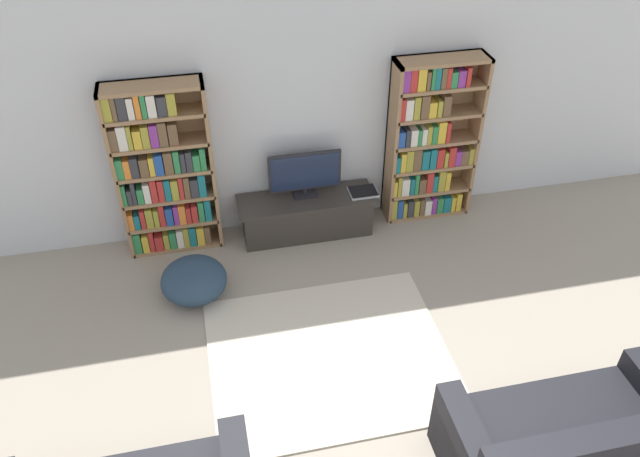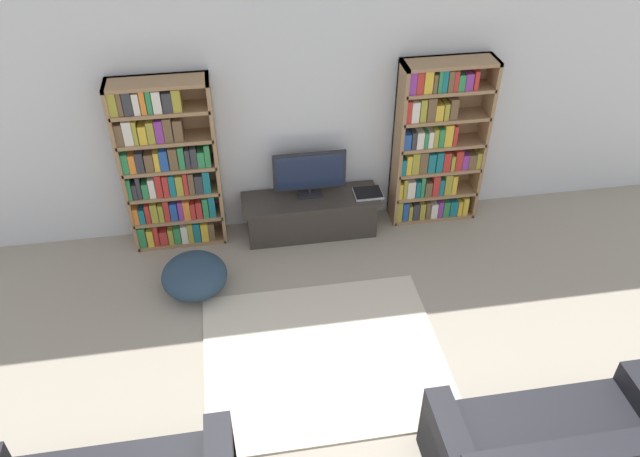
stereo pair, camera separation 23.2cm
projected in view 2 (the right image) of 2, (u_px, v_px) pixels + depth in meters
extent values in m
cube|color=silver|center=(299.00, 109.00, 6.09)|extent=(8.80, 0.06, 2.60)
cube|color=#93704C|center=(123.00, 171.00, 5.96)|extent=(0.04, 0.30, 1.78)
cube|color=#93704C|center=(217.00, 163.00, 6.07)|extent=(0.04, 0.30, 1.78)
cube|color=#93704C|center=(171.00, 160.00, 6.12)|extent=(0.93, 0.04, 1.78)
cube|color=#93704C|center=(156.00, 82.00, 5.48)|extent=(0.93, 0.30, 0.04)
cube|color=#93704C|center=(183.00, 237.00, 6.55)|extent=(0.89, 0.30, 0.04)
cube|color=#2D7F47|center=(143.00, 232.00, 6.41)|extent=(0.08, 0.24, 0.24)
cube|color=gold|center=(151.00, 233.00, 6.43)|extent=(0.06, 0.24, 0.20)
cube|color=#B72D28|center=(157.00, 230.00, 6.42)|extent=(0.05, 0.24, 0.24)
cube|color=#B72D28|center=(164.00, 232.00, 6.45)|extent=(0.08, 0.24, 0.17)
cube|color=#9E9333|center=(171.00, 231.00, 6.46)|extent=(0.05, 0.24, 0.18)
cube|color=#2D7F47|center=(177.00, 230.00, 6.46)|extent=(0.07, 0.24, 0.20)
cube|color=silver|center=(185.00, 229.00, 6.47)|extent=(0.07, 0.24, 0.21)
cube|color=#9E9333|center=(191.00, 227.00, 6.47)|extent=(0.05, 0.24, 0.23)
cube|color=#196B75|center=(197.00, 227.00, 6.48)|extent=(0.07, 0.24, 0.23)
cube|color=gold|center=(205.00, 227.00, 6.49)|extent=(0.07, 0.24, 0.21)
cube|color=brown|center=(211.00, 226.00, 6.50)|extent=(0.06, 0.24, 0.21)
cube|color=#93704C|center=(179.00, 215.00, 6.37)|extent=(0.89, 0.30, 0.04)
cube|color=orange|center=(137.00, 211.00, 6.24)|extent=(0.05, 0.24, 0.18)
cube|color=#196B75|center=(143.00, 211.00, 6.25)|extent=(0.06, 0.24, 0.16)
cube|color=#B72D28|center=(148.00, 209.00, 6.25)|extent=(0.04, 0.24, 0.21)
cube|color=#9E9333|center=(155.00, 208.00, 6.25)|extent=(0.07, 0.24, 0.21)
cube|color=#9E9333|center=(161.00, 208.00, 6.27)|extent=(0.05, 0.24, 0.20)
cube|color=#B72D28|center=(167.00, 205.00, 6.26)|extent=(0.05, 0.24, 0.24)
cube|color=#234C99|center=(174.00, 206.00, 6.28)|extent=(0.07, 0.24, 0.20)
cube|color=#7F338C|center=(181.00, 205.00, 6.29)|extent=(0.05, 0.24, 0.21)
cube|color=orange|center=(187.00, 205.00, 6.29)|extent=(0.07, 0.24, 0.21)
cube|color=#B72D28|center=(193.00, 205.00, 6.31)|extent=(0.04, 0.24, 0.18)
cube|color=#B72D28|center=(199.00, 204.00, 6.31)|extent=(0.06, 0.24, 0.19)
cube|color=#2D7F47|center=(205.00, 202.00, 6.31)|extent=(0.06, 0.24, 0.23)
cube|color=#196B75|center=(212.00, 201.00, 6.32)|extent=(0.06, 0.24, 0.24)
cube|color=#93704C|center=(175.00, 191.00, 6.19)|extent=(0.89, 0.30, 0.04)
cube|color=#2D7F47|center=(130.00, 184.00, 6.04)|extent=(0.04, 0.24, 0.22)
cube|color=#333338|center=(135.00, 187.00, 6.07)|extent=(0.04, 0.24, 0.16)
cube|color=#333338|center=(139.00, 183.00, 6.05)|extent=(0.04, 0.24, 0.24)
cube|color=#2D7F47|center=(146.00, 186.00, 6.08)|extent=(0.06, 0.24, 0.16)
cube|color=silver|center=(152.00, 183.00, 6.08)|extent=(0.06, 0.24, 0.21)
cube|color=#B72D28|center=(159.00, 181.00, 6.07)|extent=(0.06, 0.24, 0.24)
cube|color=#B72D28|center=(166.00, 181.00, 6.08)|extent=(0.05, 0.24, 0.23)
cube|color=#196B75|center=(172.00, 180.00, 6.09)|extent=(0.06, 0.24, 0.23)
cube|color=#9E9333|center=(179.00, 180.00, 6.11)|extent=(0.07, 0.24, 0.22)
cube|color=#B72D28|center=(186.00, 179.00, 6.10)|extent=(0.04, 0.24, 0.24)
cube|color=brown|center=(191.00, 179.00, 6.11)|extent=(0.05, 0.24, 0.23)
cube|color=#333338|center=(199.00, 179.00, 6.13)|extent=(0.08, 0.24, 0.20)
cube|color=#196B75|center=(206.00, 177.00, 6.13)|extent=(0.07, 0.24, 0.24)
cube|color=#93704C|center=(170.00, 165.00, 6.00)|extent=(0.89, 0.30, 0.04)
cube|color=#2D7F47|center=(126.00, 159.00, 5.87)|extent=(0.06, 0.24, 0.20)
cube|color=orange|center=(133.00, 159.00, 5.88)|extent=(0.06, 0.24, 0.19)
cube|color=#333338|center=(140.00, 158.00, 5.88)|extent=(0.07, 0.24, 0.21)
cube|color=brown|center=(149.00, 158.00, 5.90)|extent=(0.08, 0.24, 0.18)
cube|color=gold|center=(157.00, 157.00, 5.91)|extent=(0.05, 0.24, 0.19)
cube|color=#234C99|center=(164.00, 155.00, 5.91)|extent=(0.08, 0.24, 0.21)
cube|color=brown|center=(173.00, 154.00, 5.92)|extent=(0.08, 0.24, 0.23)
cube|color=#2D7F47|center=(181.00, 153.00, 5.93)|extent=(0.06, 0.24, 0.23)
cube|color=#333338|center=(187.00, 154.00, 5.94)|extent=(0.04, 0.24, 0.20)
cube|color=#333338|center=(194.00, 153.00, 5.95)|extent=(0.06, 0.24, 0.21)
cube|color=#2D7F47|center=(201.00, 154.00, 5.97)|extent=(0.06, 0.24, 0.17)
cube|color=#2D7F47|center=(207.00, 151.00, 5.96)|extent=(0.05, 0.24, 0.23)
cube|color=#93704C|center=(166.00, 138.00, 5.82)|extent=(0.89, 0.30, 0.04)
cube|color=brown|center=(120.00, 130.00, 5.68)|extent=(0.07, 0.24, 0.21)
cube|color=silver|center=(128.00, 128.00, 5.69)|extent=(0.08, 0.24, 0.24)
cube|color=#9E9333|center=(136.00, 128.00, 5.70)|extent=(0.04, 0.24, 0.23)
cube|color=gold|center=(143.00, 130.00, 5.72)|extent=(0.07, 0.24, 0.18)
cube|color=#9E9333|center=(151.00, 128.00, 5.72)|extent=(0.07, 0.24, 0.21)
cube|color=#7F338C|center=(159.00, 127.00, 5.73)|extent=(0.07, 0.24, 0.22)
cube|color=brown|center=(168.00, 125.00, 5.73)|extent=(0.08, 0.24, 0.24)
cube|color=brown|center=(178.00, 126.00, 5.75)|extent=(0.08, 0.24, 0.21)
cube|color=#93704C|center=(161.00, 109.00, 5.64)|extent=(0.89, 0.30, 0.04)
cube|color=#9E9333|center=(113.00, 100.00, 5.50)|extent=(0.07, 0.24, 0.22)
cube|color=brown|center=(120.00, 98.00, 5.50)|extent=(0.04, 0.24, 0.24)
cube|color=#333338|center=(128.00, 98.00, 5.51)|extent=(0.08, 0.24, 0.24)
cube|color=silver|center=(137.00, 99.00, 5.53)|extent=(0.06, 0.24, 0.20)
cube|color=orange|center=(143.00, 97.00, 5.53)|extent=(0.05, 0.24, 0.23)
cube|color=#2D7F47|center=(149.00, 96.00, 5.53)|extent=(0.04, 0.24, 0.24)
cube|color=silver|center=(157.00, 97.00, 5.55)|extent=(0.08, 0.24, 0.21)
cube|color=#333338|center=(167.00, 98.00, 5.57)|extent=(0.08, 0.24, 0.19)
cube|color=#9E9333|center=(177.00, 96.00, 5.57)|extent=(0.08, 0.24, 0.21)
cube|color=#93704C|center=(398.00, 147.00, 6.30)|extent=(0.04, 0.30, 1.78)
cube|color=#93704C|center=(481.00, 140.00, 6.42)|extent=(0.04, 0.30, 1.78)
cube|color=#93704C|center=(436.00, 138.00, 6.46)|extent=(0.93, 0.04, 1.78)
cube|color=#93704C|center=(451.00, 62.00, 5.83)|extent=(0.93, 0.30, 0.04)
cube|color=#93704C|center=(431.00, 213.00, 6.90)|extent=(0.89, 0.30, 0.04)
cube|color=#9E9333|center=(397.00, 207.00, 6.75)|extent=(0.06, 0.24, 0.24)
cube|color=#234C99|center=(403.00, 207.00, 6.76)|extent=(0.06, 0.24, 0.23)
cube|color=#9E9333|center=(408.00, 208.00, 6.78)|extent=(0.04, 0.24, 0.18)
cube|color=#333338|center=(414.00, 207.00, 6.78)|extent=(0.07, 0.24, 0.21)
cube|color=#9E9333|center=(420.00, 206.00, 6.80)|extent=(0.06, 0.24, 0.20)
cube|color=brown|center=(425.00, 205.00, 6.80)|extent=(0.05, 0.24, 0.21)
cube|color=silver|center=(431.00, 206.00, 6.82)|extent=(0.07, 0.24, 0.18)
cube|color=#7F338C|center=(437.00, 204.00, 6.82)|extent=(0.05, 0.24, 0.20)
cube|color=#2D7F47|center=(443.00, 204.00, 6.83)|extent=(0.07, 0.24, 0.19)
cube|color=#196B75|center=(451.00, 203.00, 6.84)|extent=(0.08, 0.24, 0.19)
cube|color=gold|center=(457.00, 203.00, 6.85)|extent=(0.05, 0.24, 0.18)
cube|color=gold|center=(462.00, 201.00, 6.85)|extent=(0.06, 0.24, 0.22)
cube|color=#93704C|center=(434.00, 191.00, 6.71)|extent=(0.89, 0.30, 0.04)
cube|color=gold|center=(398.00, 186.00, 6.58)|extent=(0.04, 0.24, 0.18)
cube|color=#9E9333|center=(403.00, 184.00, 6.57)|extent=(0.04, 0.24, 0.23)
cube|color=silver|center=(409.00, 185.00, 6.59)|extent=(0.08, 0.24, 0.20)
cube|color=#196B75|center=(415.00, 184.00, 6.60)|extent=(0.05, 0.24, 0.19)
cube|color=#2D7F47|center=(420.00, 182.00, 6.60)|extent=(0.04, 0.24, 0.24)
cube|color=brown|center=(426.00, 184.00, 6.63)|extent=(0.07, 0.24, 0.17)
cube|color=#B72D28|center=(433.00, 181.00, 6.62)|extent=(0.07, 0.24, 0.24)
cube|color=#196B75|center=(439.00, 182.00, 6.64)|extent=(0.05, 0.24, 0.19)
cube|color=#9E9333|center=(445.00, 180.00, 6.63)|extent=(0.07, 0.24, 0.24)
cube|color=gold|center=(451.00, 180.00, 6.65)|extent=(0.05, 0.24, 0.22)
cube|color=#93704C|center=(437.00, 167.00, 6.53)|extent=(0.89, 0.30, 0.04)
cube|color=#196B75|center=(401.00, 162.00, 6.40)|extent=(0.05, 0.24, 0.18)
cube|color=gold|center=(406.00, 160.00, 6.40)|extent=(0.05, 0.24, 0.22)
cube|color=#9E9333|center=(413.00, 159.00, 6.40)|extent=(0.07, 0.24, 0.24)
cube|color=brown|center=(421.00, 158.00, 6.41)|extent=(0.08, 0.24, 0.24)
cube|color=#196B75|center=(429.00, 158.00, 6.43)|extent=(0.08, 0.24, 0.22)
cube|color=#196B75|center=(437.00, 157.00, 6.44)|extent=(0.07, 0.24, 0.23)
cube|color=#B72D28|center=(444.00, 157.00, 6.45)|extent=(0.07, 0.24, 0.22)
cube|color=#9E9333|center=(450.00, 158.00, 6.47)|extent=(0.04, 0.24, 0.17)
cube|color=#B72D28|center=(456.00, 156.00, 6.47)|extent=(0.07, 0.24, 0.22)
cube|color=#7F338C|center=(462.00, 157.00, 6.49)|extent=(0.06, 0.24, 0.17)
cube|color=brown|center=(469.00, 157.00, 6.50)|extent=(0.08, 0.24, 0.17)
cube|color=#9E9333|center=(476.00, 156.00, 6.51)|extent=(0.07, 0.24, 0.18)
cube|color=#93704C|center=(440.00, 142.00, 6.35)|extent=(0.89, 0.30, 0.04)
cube|color=#234C99|center=(404.00, 137.00, 6.23)|extent=(0.08, 0.24, 0.17)
cube|color=#333338|center=(411.00, 136.00, 6.23)|extent=(0.04, 0.24, 0.19)
cube|color=silver|center=(417.00, 136.00, 6.24)|extent=(0.07, 0.24, 0.18)
cube|color=#2D7F47|center=(423.00, 136.00, 6.25)|extent=(0.04, 0.24, 0.17)
cube|color=silver|center=(428.00, 135.00, 6.25)|extent=(0.05, 0.24, 0.18)
cube|color=#9E9333|center=(433.00, 134.00, 6.25)|extent=(0.05, 0.24, 0.20)
cube|color=#2D7F47|center=(438.00, 133.00, 6.26)|extent=(0.05, 0.24, 0.20)
cube|color=gold|center=(445.00, 131.00, 6.26)|extent=(0.08, 0.24, 0.24)
cube|color=#B72D28|center=(452.00, 131.00, 6.27)|extent=(0.04, 0.24, 0.22)
cube|color=#93704C|center=(444.00, 116.00, 6.17)|extent=(0.89, 0.30, 0.04)
cube|color=#B72D28|center=(406.00, 108.00, 6.03)|extent=(0.05, 0.24, 0.22)
cube|color=silver|center=(413.00, 108.00, 6.04)|extent=(0.08, 0.24, 0.21)
cube|color=#9E9333|center=(420.00, 106.00, 6.04)|extent=(0.06, 0.24, 0.24)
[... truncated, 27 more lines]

